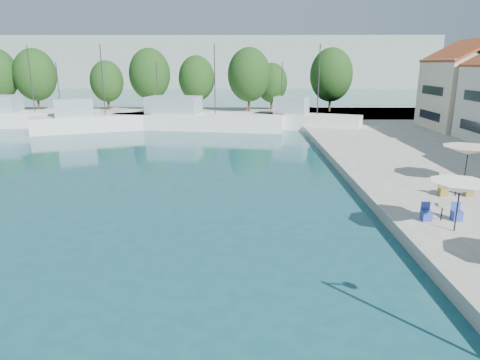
{
  "coord_description": "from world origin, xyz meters",
  "views": [
    {
      "loc": [
        -0.91,
        3.31,
        7.64
      ],
      "look_at": [
        -1.11,
        26.0,
        1.44
      ],
      "focal_mm": 32.0,
      "sensor_mm": 36.0,
      "label": 1
    }
  ],
  "objects_px": {
    "trawler_03": "(195,120)",
    "umbrella_white": "(460,187)",
    "trawler_04": "(304,120)",
    "trawler_01": "(16,118)",
    "trawler_02": "(91,122)",
    "umbrella_cream": "(468,151)"
  },
  "relations": [
    {
      "from": "trawler_03",
      "to": "umbrella_white",
      "type": "relative_size",
      "value": 8.35
    },
    {
      "from": "trawler_03",
      "to": "trawler_04",
      "type": "distance_m",
      "value": 13.16
    },
    {
      "from": "umbrella_white",
      "to": "trawler_01",
      "type": "bearing_deg",
      "value": 136.24
    },
    {
      "from": "trawler_01",
      "to": "umbrella_white",
      "type": "height_order",
      "value": "trawler_01"
    },
    {
      "from": "trawler_03",
      "to": "trawler_04",
      "type": "bearing_deg",
      "value": 7.09
    },
    {
      "from": "trawler_04",
      "to": "umbrella_white",
      "type": "distance_m",
      "value": 34.02
    },
    {
      "from": "trawler_02",
      "to": "umbrella_cream",
      "type": "distance_m",
      "value": 39.71
    },
    {
      "from": "trawler_03",
      "to": "umbrella_cream",
      "type": "distance_m",
      "value": 32.87
    },
    {
      "from": "trawler_03",
      "to": "umbrella_white",
      "type": "height_order",
      "value": "trawler_03"
    },
    {
      "from": "umbrella_white",
      "to": "trawler_03",
      "type": "bearing_deg",
      "value": 113.68
    },
    {
      "from": "trawler_04",
      "to": "umbrella_cream",
      "type": "bearing_deg",
      "value": -53.8
    },
    {
      "from": "trawler_04",
      "to": "umbrella_cream",
      "type": "distance_m",
      "value": 26.62
    },
    {
      "from": "trawler_02",
      "to": "trawler_03",
      "type": "xyz_separation_m",
      "value": [
        11.92,
        2.23,
        -0.0
      ]
    },
    {
      "from": "umbrella_cream",
      "to": "trawler_03",
      "type": "bearing_deg",
      "value": 126.62
    },
    {
      "from": "trawler_02",
      "to": "trawler_04",
      "type": "xyz_separation_m",
      "value": [
        25.07,
        1.66,
        0.0
      ]
    },
    {
      "from": "trawler_03",
      "to": "umbrella_cream",
      "type": "relative_size",
      "value": 6.92
    },
    {
      "from": "trawler_02",
      "to": "umbrella_white",
      "type": "height_order",
      "value": "trawler_02"
    },
    {
      "from": "trawler_04",
      "to": "trawler_01",
      "type": "bearing_deg",
      "value": -161.52
    },
    {
      "from": "trawler_02",
      "to": "umbrella_white",
      "type": "distance_m",
      "value": 42.13
    },
    {
      "from": "umbrella_cream",
      "to": "trawler_02",
      "type": "bearing_deg",
      "value": 142.55
    },
    {
      "from": "trawler_01",
      "to": "umbrella_cream",
      "type": "distance_m",
      "value": 50.83
    },
    {
      "from": "trawler_02",
      "to": "trawler_04",
      "type": "distance_m",
      "value": 25.12
    }
  ]
}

